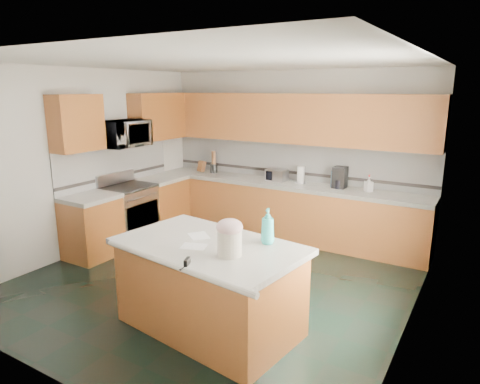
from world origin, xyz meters
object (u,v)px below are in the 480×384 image
Objects in this scene: island_base at (210,289)px; treat_jar at (230,243)px; coffee_maker at (340,177)px; knife_block at (202,166)px; toaster_oven at (277,175)px; soap_bottle_island at (268,226)px; island_top at (209,246)px.

island_base is 0.71m from treat_jar.
island_base is 3.11m from coffee_maker.
toaster_oven is at bearing 9.47° from knife_block.
soap_bottle_island is 1.76× the size of knife_block.
soap_bottle_island reaches higher than knife_block.
treat_jar reaches higher than toaster_oven.
toaster_oven is at bearing 101.33° from soap_bottle_island.
treat_jar is (0.34, -0.16, 0.15)m from island_top.
toaster_oven reaches higher than island_top.
coffee_maker is (0.33, 3.03, 0.19)m from island_top.
island_base is 4.93× the size of soap_bottle_island.
treat_jar is 3.18m from coffee_maker.
treat_jar is 3.33m from toaster_oven.
coffee_maker reaches higher than treat_jar.
island_top is 5.21× the size of soap_bottle_island.
treat_jar is 0.71× the size of toaster_oven.
coffee_maker is (2.58, 0.03, 0.06)m from knife_block.
treat_jar is 0.72× the size of coffee_maker.
island_top is 3.05m from coffee_maker.
island_top is 3.75m from knife_block.
coffee_maker is (-0.17, 2.72, -0.01)m from soap_bottle_island.
treat_jar is 1.17× the size of knife_block.
island_base is at bearing 133.64° from treat_jar.
island_top is (0.00, 0.00, 0.46)m from island_base.
soap_bottle_island is 2.96m from toaster_oven.
coffee_maker is at bearing 91.40° from island_top.
island_top is 7.84× the size of treat_jar.
island_base is 7.41× the size of treat_jar.
treat_jar is at bearing -16.79° from island_base.
island_base is 0.88m from soap_bottle_island.
coffee_maker reaches higher than island_base.
soap_bottle_island reaches higher than island_base.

